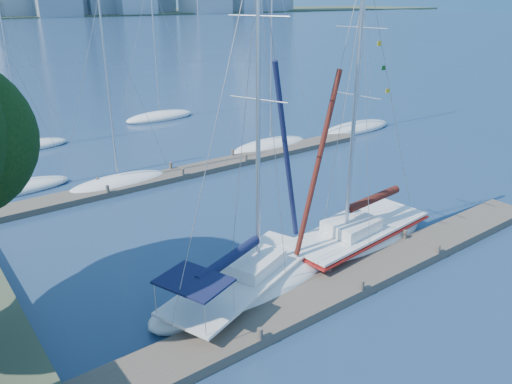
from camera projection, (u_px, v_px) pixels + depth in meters
ground at (344, 288)px, 20.35m from camera, size 700.00×700.00×0.00m
near_dock at (344, 284)px, 20.28m from camera, size 26.00×2.00×0.40m
far_dock at (190, 171)px, 33.31m from camera, size 30.00×1.80×0.36m
sailboat_navy at (244, 272)px, 19.43m from camera, size 8.73×5.38×13.77m
sailboat_maroon at (359, 227)px, 23.38m from camera, size 8.67×3.51×13.09m
bg_boat_0 at (4, 190)px, 29.88m from camera, size 7.75×2.43×13.46m
bg_boat_1 at (119, 183)px, 31.04m from camera, size 6.64×3.13×11.39m
bg_boat_4 at (270, 145)px, 38.69m from camera, size 7.17×4.84×14.00m
bg_boat_5 at (356, 128)px, 43.81m from camera, size 8.13×5.34×14.30m
bg_boat_6 at (23, 146)px, 38.54m from camera, size 6.83×2.89×12.39m
bg_boat_7 at (160, 116)px, 47.93m from camera, size 7.24×4.29×13.39m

